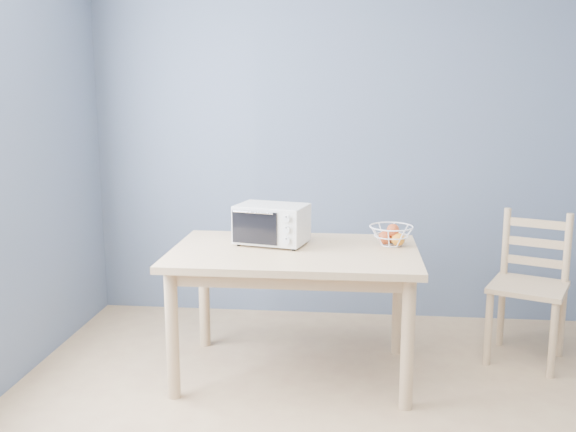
# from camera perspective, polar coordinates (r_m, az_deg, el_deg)

# --- Properties ---
(room) EXTENTS (4.01, 4.51, 2.61)m
(room) POSITION_cam_1_polar(r_m,az_deg,el_deg) (2.38, 8.50, 2.89)
(room) COLOR tan
(room) RESTS_ON ground
(dining_table) EXTENTS (1.40, 0.90, 0.75)m
(dining_table) POSITION_cam_1_polar(r_m,az_deg,el_deg) (3.67, 0.57, -4.53)
(dining_table) COLOR #D3B07E
(dining_table) RESTS_ON ground
(toaster_oven) EXTENTS (0.45, 0.36, 0.24)m
(toaster_oven) POSITION_cam_1_polar(r_m,az_deg,el_deg) (3.76, -1.68, -0.66)
(toaster_oven) COLOR silver
(toaster_oven) RESTS_ON dining_table
(fruit_basket) EXTENTS (0.30, 0.30, 0.13)m
(fruit_basket) POSITION_cam_1_polar(r_m,az_deg,el_deg) (3.78, 9.18, -1.65)
(fruit_basket) COLOR white
(fruit_basket) RESTS_ON dining_table
(dining_chair) EXTENTS (0.56, 0.56, 0.91)m
(dining_chair) POSITION_cam_1_polar(r_m,az_deg,el_deg) (4.21, 20.66, -6.05)
(dining_chair) COLOR #D3B07E
(dining_chair) RESTS_ON ground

